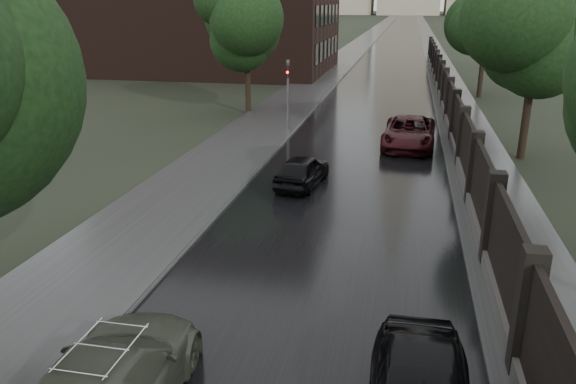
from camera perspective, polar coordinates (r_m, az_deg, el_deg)
The scene contains 10 objects.
road at distance 195.27m, azimuth 11.79°, elevation 16.48°, with size 8.00×420.00×0.02m, color black.
sidewalk_left at distance 195.43m, azimuth 9.96°, elevation 16.60°, with size 4.00×420.00×0.16m, color #2D2D2D.
verge_right at distance 195.29m, azimuth 13.47°, elevation 16.37°, with size 3.00×420.00×0.08m, color #2D2D2D.
fence_right at distance 37.72m, azimuth 15.81°, elevation 9.02°, with size 0.45×75.72×2.70m.
tree_left_far at distance 36.59m, azimuth -4.23°, elevation 16.06°, with size 4.25×4.25×7.39m.
tree_right_b at distance 27.76m, azimuth 23.83°, elevation 13.06°, with size 4.08×4.08×7.01m.
tree_right_c at distance 45.51m, azimuth 19.48°, elevation 15.26°, with size 4.08×4.08×7.01m.
traffic_light at distance 31.14m, azimuth -0.01°, elevation 10.35°, with size 0.16×0.32×4.00m.
hatchback_left at distance 22.33m, azimuth 1.45°, elevation 2.22°, with size 1.47×3.66×1.25m, color black.
car_right_far at distance 28.90m, azimuth 12.20°, elevation 5.93°, with size 2.49×5.39×1.50m, color black.
Camera 1 is at (2.06, -5.14, 7.03)m, focal length 35.00 mm.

